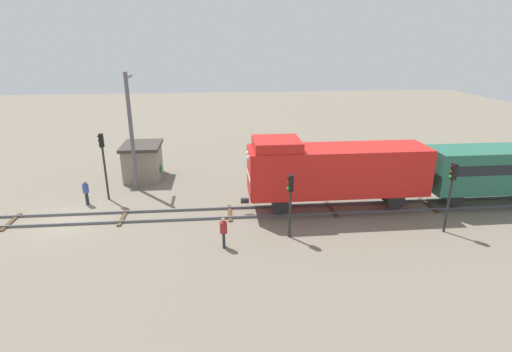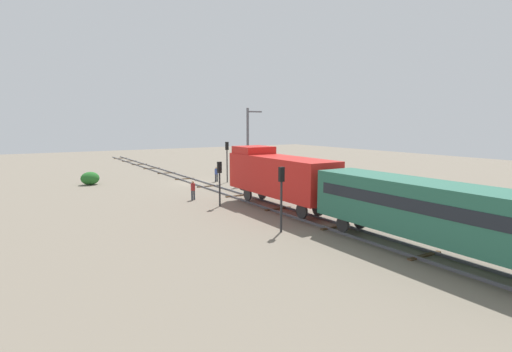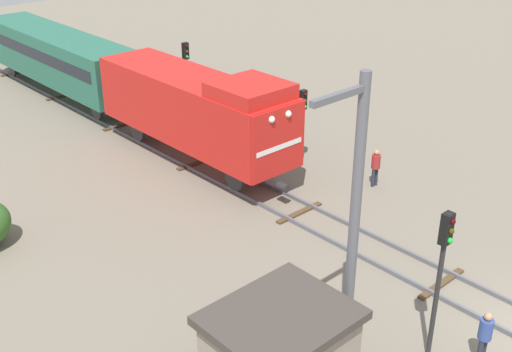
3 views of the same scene
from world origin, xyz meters
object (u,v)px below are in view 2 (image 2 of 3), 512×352
object	(u,v)px
traffic_signal_near	(227,155)
catenary_mast	(248,144)
traffic_signal_far	(281,187)
traffic_signal_mid	(219,175)
passenger_car_leading	(432,209)
worker_near_track	(216,173)
locomotive	(278,174)
relay_hut	(267,169)
worker_by_signal	(193,189)

from	to	relation	value
traffic_signal_near	catenary_mast	distance (m)	2.75
traffic_signal_far	catenary_mast	world-z (taller)	catenary_mast
catenary_mast	traffic_signal_mid	bearing A→B (deg)	49.18
passenger_car_leading	worker_near_track	bearing A→B (deg)	-94.69
passenger_car_leading	catenary_mast	size ratio (longest dim) A/B	1.68
locomotive	worker_near_track	world-z (taller)	locomotive
relay_hut	traffic_signal_near	bearing A→B (deg)	-21.39
passenger_car_leading	worker_near_track	distance (m)	29.39
traffic_signal_far	relay_hut	bearing A→B (deg)	-120.82
traffic_signal_mid	catenary_mast	world-z (taller)	catenary_mast
passenger_car_leading	traffic_signal_far	xyz separation A→B (m)	(3.60, -7.81, 0.31)
catenary_mast	relay_hut	bearing A→B (deg)	177.73
locomotive	worker_by_signal	bearing A→B (deg)	-59.10
passenger_car_leading	traffic_signal_near	bearing A→B (deg)	-96.50
traffic_signal_far	traffic_signal_mid	bearing A→B (deg)	-91.29
passenger_car_leading	worker_near_track	xyz separation A→B (m)	(-2.40, -29.26, -1.53)
traffic_signal_mid	relay_hut	bearing A→B (deg)	-138.35
locomotive	passenger_car_leading	xyz separation A→B (m)	(0.00, 13.34, -0.25)
worker_by_signal	relay_hut	xyz separation A→B (m)	(-11.70, -6.06, 0.40)
traffic_signal_near	traffic_signal_mid	world-z (taller)	traffic_signal_near
catenary_mast	relay_hut	size ratio (longest dim) A/B	2.39
passenger_car_leading	relay_hut	size ratio (longest dim) A/B	4.00
passenger_car_leading	traffic_signal_far	bearing A→B (deg)	-65.25
passenger_car_leading	catenary_mast	world-z (taller)	catenary_mast
passenger_car_leading	traffic_signal_near	xyz separation A→B (m)	(-3.20, -28.10, 0.65)
traffic_signal_far	relay_hut	distance (m)	21.71
traffic_signal_near	worker_near_track	world-z (taller)	traffic_signal_near
locomotive	catenary_mast	bearing A→B (deg)	-111.01
locomotive	traffic_signal_far	size ratio (longest dim) A/B	2.85
locomotive	traffic_signal_mid	xyz separation A→B (m)	(3.40, -3.38, -0.22)
worker_by_signal	relay_hut	bearing A→B (deg)	-74.88
traffic_signal_near	traffic_signal_mid	distance (m)	13.17
relay_hut	locomotive	bearing A→B (deg)	60.17
locomotive	traffic_signal_near	xyz separation A→B (m)	(-3.20, -14.76, 0.40)
passenger_car_leading	worker_by_signal	bearing A→B (deg)	-78.34
locomotive	relay_hut	bearing A→B (deg)	-119.83
passenger_car_leading	relay_hut	world-z (taller)	passenger_car_leading
traffic_signal_mid	relay_hut	world-z (taller)	traffic_signal_mid
relay_hut	worker_near_track	bearing A→B (deg)	-29.12
passenger_car_leading	relay_hut	distance (m)	27.48
worker_near_track	worker_by_signal	size ratio (longest dim) A/B	1.00
traffic_signal_mid	worker_near_track	xyz separation A→B (m)	(-5.80, -12.54, -1.55)
passenger_car_leading	worker_by_signal	size ratio (longest dim) A/B	8.24
traffic_signal_mid	worker_by_signal	bearing A→B (deg)	-77.58
locomotive	passenger_car_leading	world-z (taller)	locomotive
passenger_car_leading	worker_by_signal	distance (m)	20.84
worker_near_track	worker_by_signal	distance (m)	11.08
passenger_car_leading	worker_by_signal	xyz separation A→B (m)	(4.20, -20.35, -1.53)
passenger_car_leading	traffic_signal_mid	distance (m)	17.06
locomotive	traffic_signal_near	bearing A→B (deg)	-102.23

